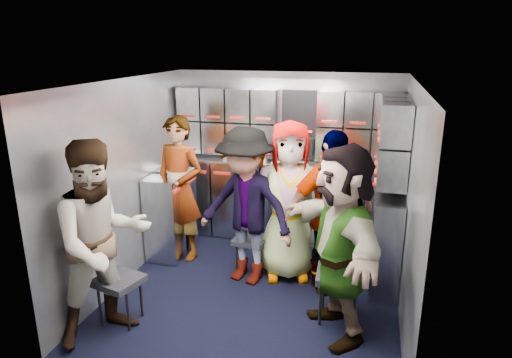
% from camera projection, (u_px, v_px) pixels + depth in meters
% --- Properties ---
extents(floor, '(3.00, 3.00, 0.00)m').
position_uv_depth(floor, '(257.00, 288.00, 4.71)').
color(floor, black).
rests_on(floor, ground).
extents(wall_back, '(2.80, 0.04, 2.10)m').
position_uv_depth(wall_back, '(286.00, 156.00, 5.80)').
color(wall_back, gray).
rests_on(wall_back, ground).
extents(wall_left, '(0.04, 3.00, 2.10)m').
position_uv_depth(wall_left, '(127.00, 182.00, 4.74)').
color(wall_left, gray).
rests_on(wall_left, ground).
extents(wall_right, '(0.04, 3.00, 2.10)m').
position_uv_depth(wall_right, '(409.00, 205.00, 4.07)').
color(wall_right, gray).
rests_on(wall_right, ground).
extents(ceiling, '(2.80, 3.00, 0.02)m').
position_uv_depth(ceiling, '(257.00, 82.00, 4.10)').
color(ceiling, silver).
rests_on(ceiling, wall_back).
extents(cart_bank_back, '(2.68, 0.38, 0.99)m').
position_uv_depth(cart_bank_back, '(282.00, 202.00, 5.77)').
color(cart_bank_back, gray).
rests_on(cart_bank_back, ground).
extents(cart_bank_left, '(0.38, 0.76, 0.99)m').
position_uv_depth(cart_bank_left, '(171.00, 214.00, 5.37)').
color(cart_bank_left, gray).
rests_on(cart_bank_left, ground).
extents(counter, '(2.68, 0.42, 0.03)m').
position_uv_depth(counter, '(283.00, 163.00, 5.61)').
color(counter, '#B4B6BB').
rests_on(counter, cart_bank_back).
extents(locker_bank_back, '(2.68, 0.28, 0.82)m').
position_uv_depth(locker_bank_back, '(285.00, 124.00, 5.53)').
color(locker_bank_back, gray).
rests_on(locker_bank_back, wall_back).
extents(locker_bank_right, '(0.28, 1.00, 0.82)m').
position_uv_depth(locker_bank_right, '(393.00, 140.00, 4.63)').
color(locker_bank_right, gray).
rests_on(locker_bank_right, wall_right).
extents(right_cabinet, '(0.28, 1.20, 1.00)m').
position_uv_depth(right_cabinet, '(385.00, 233.00, 4.83)').
color(right_cabinet, gray).
rests_on(right_cabinet, ground).
extents(coffee_niche, '(0.46, 0.16, 0.84)m').
position_uv_depth(coffee_niche, '(300.00, 125.00, 5.55)').
color(coffee_niche, black).
rests_on(coffee_niche, wall_back).
extents(red_latch_strip, '(2.60, 0.02, 0.03)m').
position_uv_depth(red_latch_strip, '(280.00, 178.00, 5.47)').
color(red_latch_strip, '#A51A12').
rests_on(red_latch_strip, cart_bank_back).
extents(jump_seat_near_left, '(0.45, 0.44, 0.44)m').
position_uv_depth(jump_seat_near_left, '(119.00, 283.00, 4.05)').
color(jump_seat_near_left, black).
rests_on(jump_seat_near_left, ground).
extents(jump_seat_mid_left, '(0.37, 0.35, 0.40)m').
position_uv_depth(jump_seat_mid_left, '(251.00, 242.00, 4.96)').
color(jump_seat_mid_left, black).
rests_on(jump_seat_mid_left, ground).
extents(jump_seat_center, '(0.51, 0.50, 0.46)m').
position_uv_depth(jump_seat_center, '(291.00, 233.00, 5.05)').
color(jump_seat_center, black).
rests_on(jump_seat_center, ground).
extents(jump_seat_mid_right, '(0.42, 0.40, 0.47)m').
position_uv_depth(jump_seat_mid_right, '(330.00, 242.00, 4.82)').
color(jump_seat_mid_right, black).
rests_on(jump_seat_mid_right, ground).
extents(jump_seat_near_right, '(0.42, 0.40, 0.48)m').
position_uv_depth(jump_seat_near_right, '(339.00, 278.00, 4.07)').
color(jump_seat_near_right, black).
rests_on(jump_seat_near_right, ground).
extents(attendant_standing, '(0.68, 0.51, 1.67)m').
position_uv_depth(attendant_standing, '(179.00, 189.00, 5.20)').
color(attendant_standing, black).
rests_on(attendant_standing, ground).
extents(attendant_arc_a, '(1.03, 1.07, 1.73)m').
position_uv_depth(attendant_arc_a, '(102.00, 242.00, 3.75)').
color(attendant_arc_a, black).
rests_on(attendant_arc_a, ground).
extents(attendant_arc_b, '(1.20, 0.88, 1.65)m').
position_uv_depth(attendant_arc_b, '(246.00, 207.00, 4.66)').
color(attendant_arc_b, black).
rests_on(attendant_arc_b, ground).
extents(attendant_arc_c, '(0.94, 0.73, 1.70)m').
position_uv_depth(attendant_arc_c, '(289.00, 201.00, 4.76)').
color(attendant_arc_c, black).
rests_on(attendant_arc_c, ground).
extents(attendant_arc_d, '(1.03, 0.88, 1.65)m').
position_uv_depth(attendant_arc_d, '(330.00, 211.00, 4.54)').
color(attendant_arc_d, black).
rests_on(attendant_arc_d, ground).
extents(attendant_arc_e, '(1.20, 1.62, 1.70)m').
position_uv_depth(attendant_arc_e, '(340.00, 243.00, 3.78)').
color(attendant_arc_e, black).
rests_on(attendant_arc_e, ground).
extents(bottle_left, '(0.06, 0.06, 0.26)m').
position_uv_depth(bottle_left, '(265.00, 151.00, 5.58)').
color(bottle_left, white).
rests_on(bottle_left, counter).
extents(bottle_mid, '(0.07, 0.07, 0.22)m').
position_uv_depth(bottle_mid, '(225.00, 150.00, 5.71)').
color(bottle_mid, white).
rests_on(bottle_mid, counter).
extents(bottle_right, '(0.07, 0.07, 0.25)m').
position_uv_depth(bottle_right, '(297.00, 153.00, 5.49)').
color(bottle_right, white).
rests_on(bottle_right, counter).
extents(cup_left, '(0.08, 0.08, 0.11)m').
position_uv_depth(cup_left, '(262.00, 157.00, 5.60)').
color(cup_left, '#CBB28F').
rests_on(cup_left, counter).
extents(cup_right, '(0.08, 0.08, 0.09)m').
position_uv_depth(cup_right, '(368.00, 164.00, 5.30)').
color(cup_right, '#CBB28F').
rests_on(cup_right, counter).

